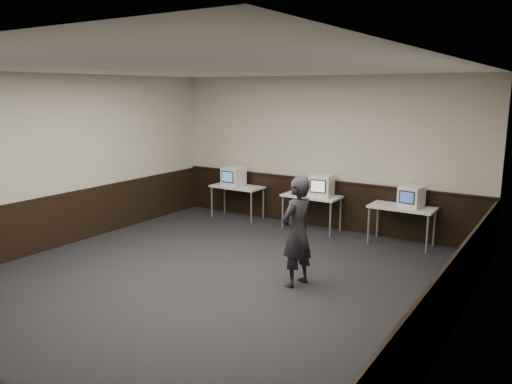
# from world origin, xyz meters

# --- Properties ---
(floor) EXTENTS (8.00, 8.00, 0.00)m
(floor) POSITION_xyz_m (0.00, 0.00, 0.00)
(floor) COLOR black
(floor) RESTS_ON ground
(ceiling) EXTENTS (8.00, 8.00, 0.00)m
(ceiling) POSITION_xyz_m (0.00, 0.00, 3.20)
(ceiling) COLOR white
(ceiling) RESTS_ON back_wall
(back_wall) EXTENTS (7.00, 0.00, 7.00)m
(back_wall) POSITION_xyz_m (0.00, 4.00, 1.60)
(back_wall) COLOR beige
(back_wall) RESTS_ON ground
(left_wall) EXTENTS (0.00, 8.00, 8.00)m
(left_wall) POSITION_xyz_m (-3.50, 0.00, 1.60)
(left_wall) COLOR beige
(left_wall) RESTS_ON ground
(right_wall) EXTENTS (0.00, 8.00, 8.00)m
(right_wall) POSITION_xyz_m (3.50, 0.00, 1.60)
(right_wall) COLOR beige
(right_wall) RESTS_ON ground
(wainscot_back) EXTENTS (6.98, 0.04, 1.00)m
(wainscot_back) POSITION_xyz_m (0.00, 3.98, 0.50)
(wainscot_back) COLOR black
(wainscot_back) RESTS_ON back_wall
(wainscot_left) EXTENTS (0.04, 7.98, 1.00)m
(wainscot_left) POSITION_xyz_m (-3.48, 0.00, 0.50)
(wainscot_left) COLOR black
(wainscot_left) RESTS_ON left_wall
(wainscot_right) EXTENTS (0.04, 7.98, 1.00)m
(wainscot_right) POSITION_xyz_m (3.48, 0.00, 0.50)
(wainscot_right) COLOR black
(wainscot_right) RESTS_ON right_wall
(wainscot_rail) EXTENTS (6.98, 0.06, 0.04)m
(wainscot_rail) POSITION_xyz_m (0.00, 3.96, 1.02)
(wainscot_rail) COLOR black
(wainscot_rail) RESTS_ON wainscot_back
(desk_left) EXTENTS (1.20, 0.60, 0.75)m
(desk_left) POSITION_xyz_m (-1.90, 3.60, 0.68)
(desk_left) COLOR silver
(desk_left) RESTS_ON ground
(desk_center) EXTENTS (1.20, 0.60, 0.75)m
(desk_center) POSITION_xyz_m (0.00, 3.60, 0.68)
(desk_center) COLOR silver
(desk_center) RESTS_ON ground
(desk_right) EXTENTS (1.20, 0.60, 0.75)m
(desk_right) POSITION_xyz_m (1.90, 3.60, 0.68)
(desk_right) COLOR silver
(desk_right) RESTS_ON ground
(emac_left) EXTENTS (0.43, 0.47, 0.43)m
(emac_left) POSITION_xyz_m (-1.99, 3.58, 0.97)
(emac_left) COLOR white
(emac_left) RESTS_ON desk_left
(emac_center) EXTENTS (0.50, 0.52, 0.44)m
(emac_center) POSITION_xyz_m (0.20, 3.63, 0.97)
(emac_center) COLOR white
(emac_center) RESTS_ON desk_center
(emac_right) EXTENTS (0.45, 0.47, 0.40)m
(emac_right) POSITION_xyz_m (2.05, 3.64, 0.95)
(emac_right) COLOR white
(emac_right) RESTS_ON desk_right
(person) EXTENTS (0.51, 0.67, 1.66)m
(person) POSITION_xyz_m (1.18, 0.75, 0.83)
(person) COLOR #232227
(person) RESTS_ON ground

